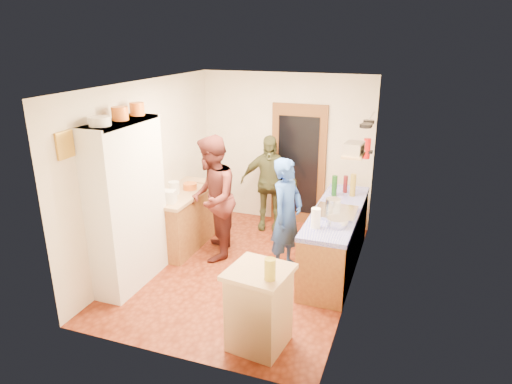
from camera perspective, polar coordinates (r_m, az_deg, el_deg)
The scene contains 44 objects.
floor at distance 6.64m, azimuth -1.47°, elevation -9.68°, with size 3.00×4.00×0.02m, color brown.
ceiling at distance 5.85m, azimuth -1.69°, elevation 13.43°, with size 3.00×4.00×0.02m, color silver.
wall_back at distance 7.95m, azimuth 3.70°, elevation 5.36°, with size 3.00×0.02×2.60m, color beige.
wall_front at distance 4.44m, azimuth -11.07°, elevation -6.49°, with size 3.00×0.02×2.60m, color beige.
wall_left at distance 6.79m, azimuth -13.54°, elevation 2.43°, with size 0.02×4.00×2.60m, color beige.
wall_right at distance 5.77m, azimuth 12.54°, elevation -0.47°, with size 0.02×4.00×2.60m, color beige.
door_frame at distance 7.92m, azimuth 5.32°, elevation 3.38°, with size 0.95×0.06×2.10m, color brown.
door_glass at distance 7.88m, azimuth 5.25°, elevation 3.31°, with size 0.70×0.02×1.70m, color black.
hutch_body at distance 6.12m, azimuth -15.77°, elevation -1.61°, with size 0.40×1.20×2.20m, color silver.
hutch_top_shelf at distance 5.84m, azimuth -16.73°, elevation 8.36°, with size 0.40×1.14×0.04m, color silver.
plate_stack at distance 5.55m, azimuth -18.94°, elevation 8.36°, with size 0.25×0.25×0.10m, color white.
orange_pot_a at distance 5.84m, azimuth -16.65°, elevation 9.38°, with size 0.20×0.20×0.16m, color orange.
orange_pot_b at distance 6.14m, azimuth -14.65°, elevation 10.01°, with size 0.19×0.19×0.16m, color orange.
left_counter_base at distance 7.29m, azimuth -9.06°, elevation -3.41°, with size 0.60×1.40×0.85m, color olive.
left_counter_top at distance 7.13m, azimuth -9.24°, elevation -0.07°, with size 0.64×1.44×0.05m, color tan.
toaster at distance 6.65m, azimuth -11.03°, elevation -0.55°, with size 0.24×0.16×0.18m, color white.
kettle at distance 7.00m, azimuth -10.21°, elevation 0.53°, with size 0.17×0.17×0.19m, color white.
orange_bowl at distance 7.17m, azimuth -8.24°, elevation 0.72°, with size 0.21×0.21×0.10m, color orange.
chopping_board at distance 7.55m, azimuth -7.21°, elevation 1.43°, with size 0.30×0.22×0.03m, color tan.
right_counter_base at distance 6.60m, azimuth 9.91°, elevation -5.99°, with size 0.60×2.20×0.84m, color olive.
right_counter_top at distance 6.42m, azimuth 10.14°, elevation -2.36°, with size 0.62×2.22×0.06m, color #1110B4.
hob at distance 6.25m, azimuth 9.89°, elevation -2.48°, with size 0.55×0.58×0.04m, color silver.
pot_on_hob at distance 6.30m, azimuth 9.62°, elevation -1.43°, with size 0.21×0.21×0.13m, color silver.
bottle_a at distance 6.87m, azimuth 9.78°, elevation 0.77°, with size 0.08×0.08×0.32m, color #143F14.
bottle_b at distance 7.06m, azimuth 11.11°, elevation 0.97°, with size 0.07×0.07×0.26m, color #591419.
bottle_c at distance 6.92m, azimuth 12.03°, elevation 0.85°, with size 0.08×0.08×0.34m, color olive.
paper_towel at distance 5.73m, azimuth 7.48°, elevation -3.24°, with size 0.12×0.12×0.25m, color white.
mixing_bowl at distance 5.84m, azimuth 10.14°, elevation -3.72°, with size 0.27×0.27×0.10m, color silver.
island_base at distance 4.98m, azimuth 0.38°, elevation -14.56°, with size 0.55×0.55×0.86m, color tan.
island_top at distance 4.74m, azimuth 0.39°, elevation -9.98°, with size 0.62×0.62×0.05m, color tan.
cutting_board at distance 4.80m, azimuth 0.12°, elevation -9.48°, with size 0.35×0.28×0.02m, color white.
oil_jar at distance 4.51m, azimuth 1.76°, elevation -9.62°, with size 0.11×0.11×0.22m, color #AD9E2D.
pan_rail at distance 7.07m, azimuth 14.29°, elevation 9.27°, with size 0.02×0.02×0.65m, color silver.
pan_hang_a at distance 6.92m, azimuth 13.54°, elevation 8.04°, with size 0.18×0.18×0.05m, color black.
pan_hang_b at distance 7.12m, azimuth 13.73°, elevation 8.16°, with size 0.16×0.16×0.05m, color black.
pan_hang_c at distance 7.32m, azimuth 13.92°, elevation 8.51°, with size 0.17×0.17×0.05m, color black.
wall_shelf at distance 6.10m, azimuth 12.09°, elevation 4.56°, with size 0.26×0.42×0.03m, color tan.
radio at distance 6.08m, azimuth 12.14°, elevation 5.38°, with size 0.22×0.30×0.15m, color silver.
ext_bracket at distance 7.36m, azimuth 14.13°, elevation 4.87°, with size 0.06×0.10×0.04m, color black.
fire_extinguisher at distance 7.35m, azimuth 13.70°, elevation 5.30°, with size 0.11×0.11×0.32m, color red.
picture_frame at distance 5.41m, azimuth -22.78°, elevation 5.45°, with size 0.03×0.25×0.30m, color gold.
person_hob at distance 6.29m, azimuth 3.97°, elevation -3.11°, with size 0.60×0.39×1.63m, color #274CA6.
person_left at distance 6.71m, azimuth -5.22°, elevation -0.68°, with size 0.90×0.70×1.85m, color #4D1F1C.
person_back at distance 7.69m, azimuth 1.68°, elevation 1.16°, with size 0.96×0.40×1.63m, color #3F4225.
Camera 1 is at (2.12, -5.42, 3.20)m, focal length 32.00 mm.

